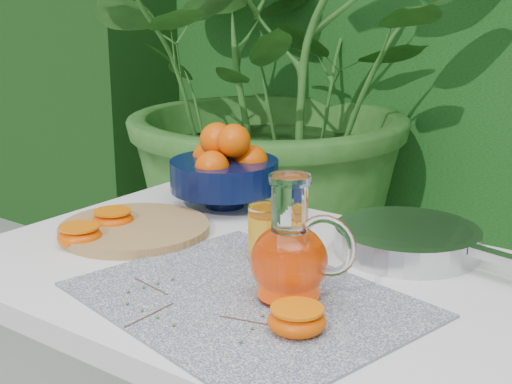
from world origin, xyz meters
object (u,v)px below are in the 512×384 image
Objects in this scene: white_table at (249,308)px; juice_pitcher at (290,257)px; fruit_bowl at (225,168)px; cutting_board at (134,229)px; saute_pan at (409,239)px.

white_table is 5.04× the size of juice_pitcher.
juice_pitcher is at bearing -40.34° from fruit_bowl.
juice_pitcher is at bearing -30.06° from white_table.
white_table is 3.51× the size of fruit_bowl.
juice_pitcher is (0.42, -0.08, 0.06)m from cutting_board.
fruit_bowl reaches higher than cutting_board.
white_table is 0.32m from saute_pan.
juice_pitcher is (0.14, -0.08, 0.15)m from white_table.
juice_pitcher is 0.41× the size of saute_pan.
cutting_board is 0.53m from saute_pan.
juice_pitcher is 0.31m from saute_pan.
saute_pan reaches higher than white_table.
white_table is at bearing 149.94° from juice_pitcher.
fruit_bowl is at bearing 139.66° from juice_pitcher.
juice_pitcher reaches higher than fruit_bowl.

